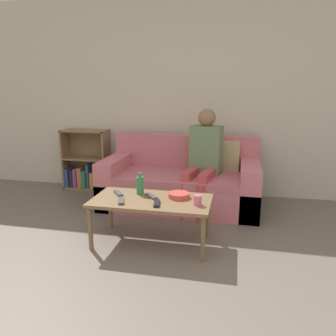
% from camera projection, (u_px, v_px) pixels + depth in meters
% --- Properties ---
extents(wall_back, '(12.00, 0.06, 2.60)m').
position_uv_depth(wall_back, '(196.00, 98.00, 4.34)').
color(wall_back, beige).
rests_on(wall_back, ground_plane).
extents(couch, '(1.86, 0.94, 0.83)m').
position_uv_depth(couch, '(182.00, 183.00, 4.05)').
color(couch, '#D1707F').
rests_on(couch, ground_plane).
extents(bookshelf, '(0.65, 0.28, 0.85)m').
position_uv_depth(bookshelf, '(86.00, 166.00, 4.74)').
color(bookshelf, '#8E7051').
rests_on(bookshelf, ground_plane).
extents(coffee_table, '(1.08, 0.56, 0.43)m').
position_uv_depth(coffee_table, '(151.00, 203.00, 2.99)').
color(coffee_table, brown).
rests_on(coffee_table, ground_plane).
extents(person_adult, '(0.44, 0.69, 1.19)m').
position_uv_depth(person_adult, '(204.00, 153.00, 3.82)').
color(person_adult, '#C6474C').
rests_on(person_adult, ground_plane).
extents(cup_near, '(0.07, 0.07, 0.09)m').
position_uv_depth(cup_near, '(198.00, 200.00, 2.83)').
color(cup_near, pink).
rests_on(cup_near, coffee_table).
extents(tv_remote_0, '(0.14, 0.17, 0.02)m').
position_uv_depth(tv_remote_0, '(118.00, 193.00, 3.12)').
color(tv_remote_0, '#47474C').
rests_on(tv_remote_0, coffee_table).
extents(tv_remote_1, '(0.15, 0.16, 0.02)m').
position_uv_depth(tv_remote_1, '(151.00, 196.00, 3.03)').
color(tv_remote_1, '#47474C').
rests_on(tv_remote_1, coffee_table).
extents(tv_remote_2, '(0.10, 0.18, 0.02)m').
position_uv_depth(tv_remote_2, '(121.00, 201.00, 2.91)').
color(tv_remote_2, '#47474C').
rests_on(tv_remote_2, coffee_table).
extents(tv_remote_3, '(0.08, 0.18, 0.02)m').
position_uv_depth(tv_remote_3, '(157.00, 203.00, 2.85)').
color(tv_remote_3, black).
rests_on(tv_remote_3, coffee_table).
extents(snack_bowl, '(0.20, 0.20, 0.05)m').
position_uv_depth(snack_bowl, '(179.00, 195.00, 3.02)').
color(snack_bowl, '#DB4C47').
rests_on(snack_bowl, coffee_table).
extents(bottle, '(0.07, 0.07, 0.21)m').
position_uv_depth(bottle, '(140.00, 185.00, 3.12)').
color(bottle, '#33844C').
rests_on(bottle, coffee_table).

